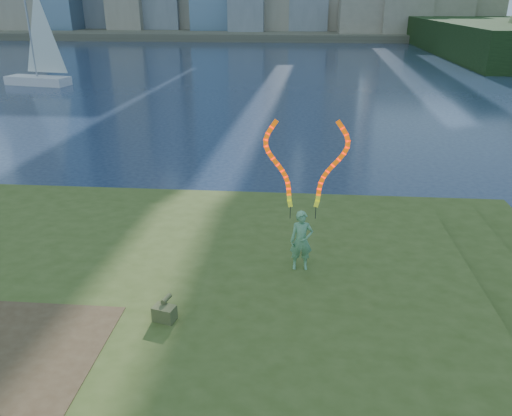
{
  "coord_description": "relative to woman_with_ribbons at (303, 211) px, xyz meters",
  "views": [
    {
      "loc": [
        2.83,
        -10.13,
        6.72
      ],
      "look_at": [
        1.88,
        1.0,
        2.0
      ],
      "focal_mm": 35.0,
      "sensor_mm": 36.0,
      "label": 1
    }
  ],
  "objects": [
    {
      "name": "grassy_knoll",
      "position": [
        -3.0,
        -2.6,
        -1.91
      ],
      "size": [
        20.0,
        18.0,
        0.8
      ],
      "color": "#3C4C1B",
      "rests_on": "ground"
    },
    {
      "name": "woman_with_ribbons",
      "position": [
        0.0,
        0.0,
        0.0
      ],
      "size": [
        1.98,
        0.39,
        3.86
      ],
      "rotation": [
        0.0,
        0.0,
        0.08
      ],
      "color": "#18792C",
      "rests_on": "grassy_knoll"
    },
    {
      "name": "sailboat",
      "position": [
        -21.65,
        30.22,
        -0.76
      ],
      "size": [
        5.79,
        2.76,
        8.69
      ],
      "rotation": [
        0.0,
        0.0,
        -0.2
      ],
      "color": "silver",
      "rests_on": "ground"
    },
    {
      "name": "far_shore",
      "position": [
        -3.0,
        94.69,
        -1.65
      ],
      "size": [
        320.0,
        40.0,
        1.2
      ],
      "primitive_type": "cube",
      "color": "#4F493A",
      "rests_on": "ground"
    },
    {
      "name": "ground",
      "position": [
        -3.0,
        -0.31,
        -2.25
      ],
      "size": [
        320.0,
        320.0,
        0.0
      ],
      "primitive_type": "plane",
      "color": "#192640",
      "rests_on": "ground"
    },
    {
      "name": "dirt_patch",
      "position": [
        -5.2,
        -3.51,
        -1.44
      ],
      "size": [
        3.2,
        3.0,
        0.02
      ],
      "primitive_type": "cube",
      "color": "#47331E",
      "rests_on": "grassy_knoll"
    },
    {
      "name": "canvas_bag",
      "position": [
        -2.69,
        -2.33,
        -1.28
      ],
      "size": [
        0.49,
        0.55,
        0.41
      ],
      "rotation": [
        0.0,
        0.0,
        -0.26
      ],
      "color": "#414526",
      "rests_on": "grassy_knoll"
    }
  ]
}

